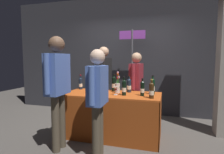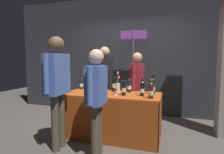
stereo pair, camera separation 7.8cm
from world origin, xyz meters
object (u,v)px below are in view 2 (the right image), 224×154
Objects in this scene: tasting_table at (112,107)px; taster_foreground_right at (97,94)px; wine_glass_near_vendor at (116,89)px; booth_signpost at (133,62)px; display_bottle_0 at (100,85)px; vendor_presenter at (137,83)px; flower_vase at (118,86)px; featured_wine_bottle at (124,87)px.

taster_foreground_right reaches higher than tasting_table.
booth_signpost reaches higher than wine_glass_near_vendor.
display_bottle_0 is 0.22× the size of vendor_presenter.
flower_vase is at bearing 8.31° from display_bottle_0.
featured_wine_bottle reaches higher than tasting_table.
tasting_table is 1.11× the size of taster_foreground_right.
featured_wine_bottle is at bearing -23.26° from tasting_table.
vendor_presenter is at bearing 73.57° from wine_glass_near_vendor.
flower_vase is at bearing -7.75° from taster_foreground_right.
taster_foreground_right is at bearing -89.48° from tasting_table.
tasting_table is at bearing -131.32° from flower_vase.
featured_wine_bottle is 1.41m from booth_signpost.
taster_foreground_right is (-0.24, -0.64, -0.01)m from featured_wine_bottle.
tasting_table is 1.11× the size of vendor_presenter.
tasting_table is 0.47m from featured_wine_bottle.
wine_glass_near_vendor is at bearing -84.71° from flower_vase.
tasting_table is 0.40m from flower_vase.
flower_vase is (0.33, 0.05, -0.01)m from display_bottle_0.
vendor_presenter is (0.23, 0.79, 0.03)m from wine_glass_near_vendor.
display_bottle_0 is (-0.50, 0.15, 0.01)m from featured_wine_bottle.
featured_wine_bottle is at bearing -23.18° from taster_foreground_right.
tasting_table is 12.32× the size of wine_glass_near_vendor.
tasting_table is 0.46m from display_bottle_0.
flower_vase is 0.19× the size of booth_signpost.
tasting_table is at bearing -2.25° from taster_foreground_right.
tasting_table is 0.38m from wine_glass_near_vendor.
booth_signpost is at bearing 87.30° from flower_vase.
booth_signpost is at bearing -6.44° from taster_foreground_right.
featured_wine_bottle is at bearing -1.19° from vendor_presenter.
vendor_presenter is at bearing 47.79° from display_bottle_0.
tasting_table is 0.84m from taster_foreground_right.
wine_glass_near_vendor is 0.09× the size of taster_foreground_right.
flower_vase is 0.64m from vendor_presenter.
booth_signpost reaches higher than featured_wine_bottle.
display_bottle_0 is 0.16× the size of booth_signpost.
wine_glass_near_vendor is at bearing -22.42° from display_bottle_0.
flower_vase is (-0.17, 0.20, -0.00)m from featured_wine_bottle.
taster_foreground_right is at bearing -98.03° from wine_glass_near_vendor.
display_bottle_0 is at bearing 157.58° from wine_glass_near_vendor.
display_bottle_0 reaches higher than featured_wine_bottle.
wine_glass_near_vendor is at bearing -11.55° from vendor_presenter.
vendor_presenter is (0.08, 0.79, -0.01)m from featured_wine_bottle.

